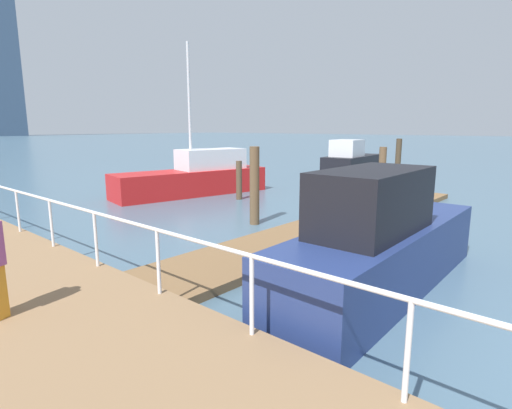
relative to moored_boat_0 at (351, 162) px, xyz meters
name	(u,v)px	position (x,y,z in m)	size (l,w,h in m)	color
ground_plane	(34,197)	(-16.18, 6.66, -0.85)	(300.00, 300.00, 0.00)	slate
floating_dock	(338,224)	(-12.09, -6.05, -0.76)	(15.18, 2.00, 0.18)	olive
boardwalk_railing	(95,222)	(-19.33, -4.96, 0.41)	(0.06, 27.76, 1.08)	white
dock_piling_0	(239,180)	(-10.62, -0.44, -0.03)	(0.25, 0.25, 1.63)	brown
dock_piling_1	(382,171)	(-5.62, -4.50, 0.23)	(0.32, 0.32, 2.16)	brown
dock_piling_2	(398,163)	(-2.36, -3.90, 0.37)	(0.28, 0.28, 2.44)	#473826
dock_piling_3	(255,186)	(-13.54, -3.88, 0.37)	(0.30, 0.30, 2.44)	brown
moored_boat_0	(351,162)	(0.00, 0.00, 0.00)	(5.34, 2.40, 2.27)	black
moored_boat_2	(381,245)	(-15.94, -9.10, 0.03)	(6.24, 1.72, 2.32)	navy
moored_boat_4	(196,177)	(-10.92, 1.98, -0.06)	(7.30, 3.19, 6.60)	red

